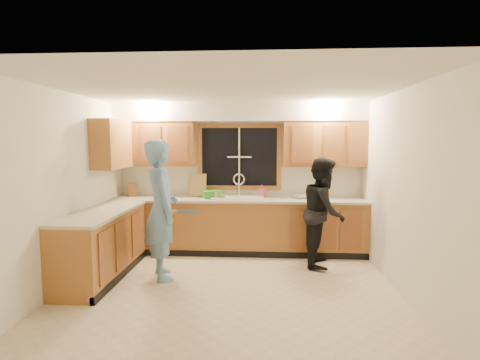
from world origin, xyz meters
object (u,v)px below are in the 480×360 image
dishwasher (188,228)px  sink (238,201)px  man (161,210)px  soap_bottle (262,191)px  woman (324,212)px  knife_block (132,190)px  stove (83,257)px  dish_crate (212,194)px  bowl (301,197)px

dishwasher → sink: bearing=1.0°
sink → man: size_ratio=0.45×
soap_bottle → woman: bearing=-39.0°
man → knife_block: bearing=9.0°
sink → soap_bottle: 0.46m
woman → stove: bearing=122.9°
dish_crate → bowl: 1.49m
woman → bowl: woman is taller
man → knife_block: size_ratio=8.10×
man → knife_block: 1.63m
dish_crate → soap_bottle: 0.86m
sink → knife_block: 1.86m
man → bowl: 2.39m
woman → bowl: 0.70m
man → dish_crate: 1.35m
stove → woman: (3.13, 1.25, 0.37)m
stove → bowl: bowl is taller
stove → soap_bottle: 3.03m
woman → bowl: size_ratio=6.75×
man → dish_crate: man is taller
dish_crate → bowl: size_ratio=1.15×
knife_block → bowl: size_ratio=0.97×
man → dish_crate: (0.51, 1.25, 0.04)m
stove → soap_bottle: (2.19, 2.00, 0.57)m
dishwasher → stove: size_ratio=0.91×
knife_block → dish_crate: 1.41m
sink → soap_bottle: (0.39, 0.18, 0.16)m
sink → bowl: bearing=2.5°
stove → knife_block: knife_block is taller
woman → dish_crate: (-1.77, 0.58, 0.17)m
sink → bowl: 1.05m
sink → dishwasher: sink is taller
sink → woman: bearing=-23.6°
stove → soap_bottle: size_ratio=4.40×
dishwasher → woman: (2.18, -0.56, 0.41)m
sink → bowl: sink is taller
man → knife_block: (-0.89, 1.36, 0.09)m
stove → dish_crate: dish_crate is taller
woman → soap_bottle: size_ratio=7.98×
sink → bowl: (1.04, 0.05, 0.08)m
dishwasher → stove: 2.04m
stove → man: 1.13m
bowl → dish_crate: bearing=-178.1°
knife_block → sink: bearing=-30.1°
sink → dishwasher: (-0.85, -0.01, -0.45)m
man → woman: (2.29, 0.68, -0.13)m
dish_crate → stove: bearing=-126.6°
dishwasher → soap_bottle: soap_bottle is taller
bowl → sink: bearing=-177.5°
stove → bowl: bearing=33.3°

